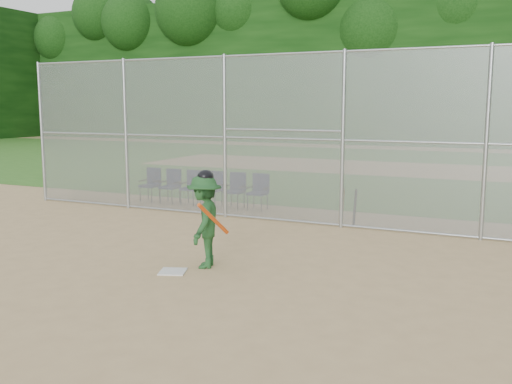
% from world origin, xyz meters
% --- Properties ---
extents(ground, '(100.00, 100.00, 0.00)m').
position_xyz_m(ground, '(0.00, 0.00, 0.00)').
color(ground, tan).
rests_on(ground, ground).
extents(grass_strip, '(100.00, 100.00, 0.00)m').
position_xyz_m(grass_strip, '(0.00, 18.00, 0.01)').
color(grass_strip, '#2F631D').
rests_on(grass_strip, ground).
extents(dirt_patch_far, '(24.00, 24.00, 0.00)m').
position_xyz_m(dirt_patch_far, '(0.00, 18.00, 0.01)').
color(dirt_patch_far, tan).
rests_on(dirt_patch_far, ground).
extents(backstop_fence, '(16.09, 0.09, 4.00)m').
position_xyz_m(backstop_fence, '(0.00, 5.00, 2.07)').
color(backstop_fence, gray).
rests_on(backstop_fence, ground).
extents(treeline, '(81.00, 60.00, 11.00)m').
position_xyz_m(treeline, '(0.00, 20.00, 5.50)').
color(treeline, black).
rests_on(treeline, ground).
extents(home_plate, '(0.55, 0.55, 0.02)m').
position_xyz_m(home_plate, '(-0.55, 0.35, 0.01)').
color(home_plate, silver).
rests_on(home_plate, ground).
extents(batter_at_plate, '(0.96, 1.32, 1.69)m').
position_xyz_m(batter_at_plate, '(-0.22, 0.85, 0.82)').
color(batter_at_plate, '#1E4B22').
rests_on(batter_at_plate, ground).
extents(spare_bats, '(0.36, 0.22, 0.85)m').
position_xyz_m(spare_bats, '(1.07, 5.38, 0.42)').
color(spare_bats, '#D84C14').
rests_on(spare_bats, ground).
extents(chair_0, '(0.54, 0.52, 0.96)m').
position_xyz_m(chair_0, '(-5.13, 6.19, 0.48)').
color(chair_0, '#111A3E').
rests_on(chair_0, ground).
extents(chair_1, '(0.54, 0.52, 0.96)m').
position_xyz_m(chair_1, '(-4.43, 6.19, 0.48)').
color(chair_1, '#111A3E').
rests_on(chair_1, ground).
extents(chair_2, '(0.54, 0.52, 0.96)m').
position_xyz_m(chair_2, '(-3.74, 6.19, 0.48)').
color(chair_2, '#111A3E').
rests_on(chair_2, ground).
extents(chair_3, '(0.54, 0.52, 0.96)m').
position_xyz_m(chair_3, '(-3.05, 6.19, 0.48)').
color(chair_3, '#111A3E').
rests_on(chair_3, ground).
extents(chair_4, '(0.54, 0.52, 0.96)m').
position_xyz_m(chair_4, '(-2.35, 6.19, 0.48)').
color(chair_4, '#111A3E').
rests_on(chair_4, ground).
extents(chair_5, '(0.54, 0.52, 0.96)m').
position_xyz_m(chair_5, '(-1.66, 6.19, 0.48)').
color(chair_5, '#111A3E').
rests_on(chair_5, ground).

